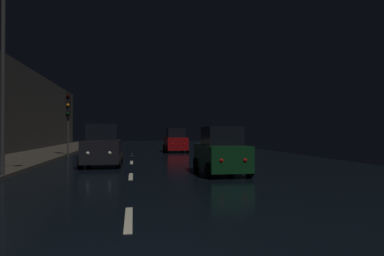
{
  "coord_description": "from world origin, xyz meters",
  "views": [
    {
      "loc": [
        0.09,
        -4.44,
        1.8
      ],
      "look_at": [
        4.05,
        19.46,
        2.06
      ],
      "focal_mm": 33.26,
      "sensor_mm": 36.0,
      "label": 1
    }
  ],
  "objects": [
    {
      "name": "car_parked_right_near",
      "position": [
        3.81,
        10.4,
        0.92
      ],
      "size": [
        1.85,
        4.01,
        2.02
      ],
      "rotation": [
        0.0,
        0.0,
        1.57
      ],
      "color": "#0F3819",
      "rests_on": "ground"
    },
    {
      "name": "streetlamp_overhead",
      "position": [
        -4.37,
        10.03,
        5.02
      ],
      "size": [
        1.7,
        0.44,
        7.63
      ],
      "color": "#2D2D30",
      "rests_on": "ground"
    },
    {
      "name": "traffic_light_far_left",
      "position": [
        -4.61,
        22.6,
        3.39
      ],
      "size": [
        0.33,
        0.47,
        4.69
      ],
      "rotation": [
        0.0,
        0.0,
        -1.5
      ],
      "color": "#38383A",
      "rests_on": "ground"
    },
    {
      "name": "ground",
      "position": [
        0.0,
        24.5,
        -0.01
      ],
      "size": [
        26.22,
        84.0,
        0.02
      ],
      "primitive_type": "cube",
      "color": "black"
    },
    {
      "name": "car_approaching_headlights",
      "position": [
        -1.51,
        15.0,
        1.01
      ],
      "size": [
        2.03,
        4.39,
        2.21
      ],
      "rotation": [
        0.0,
        0.0,
        -1.57
      ],
      "color": "black",
      "rests_on": "ground"
    },
    {
      "name": "car_parked_right_far",
      "position": [
        3.81,
        26.99,
        0.97
      ],
      "size": [
        1.95,
        4.22,
        2.13
      ],
      "rotation": [
        0.0,
        0.0,
        1.57
      ],
      "color": "maroon",
      "rests_on": "ground"
    },
    {
      "name": "lane_centerline",
      "position": [
        0.0,
        15.51,
        0.01
      ],
      "size": [
        0.16,
        23.2,
        0.01
      ],
      "color": "beige",
      "rests_on": "ground"
    },
    {
      "name": "sidewalk_left",
      "position": [
        -6.91,
        24.5,
        0.07
      ],
      "size": [
        4.4,
        84.0,
        0.15
      ],
      "primitive_type": "cube",
      "color": "#38332B",
      "rests_on": "ground"
    }
  ]
}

